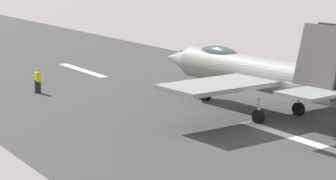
{
  "coord_description": "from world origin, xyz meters",
  "views": [
    {
      "loc": [
        -25.2,
        22.76,
        8.78
      ],
      "look_at": [
        3.71,
        4.63,
        2.2
      ],
      "focal_mm": 71.57,
      "sensor_mm": 36.0,
      "label": 1
    }
  ],
  "objects_px": {
    "fighter_jet": "(257,72)",
    "crew_person": "(37,81)",
    "marker_cone_mid": "(309,78)",
    "marker_cone_far": "(181,51)"
  },
  "relations": [
    {
      "from": "marker_cone_mid",
      "to": "marker_cone_far",
      "type": "relative_size",
      "value": 1.0
    },
    {
      "from": "fighter_jet",
      "to": "marker_cone_mid",
      "type": "distance_m",
      "value": 12.09
    },
    {
      "from": "fighter_jet",
      "to": "crew_person",
      "type": "height_order",
      "value": "fighter_jet"
    },
    {
      "from": "fighter_jet",
      "to": "marker_cone_mid",
      "type": "height_order",
      "value": "fighter_jet"
    },
    {
      "from": "marker_cone_far",
      "to": "fighter_jet",
      "type": "bearing_deg",
      "value": 156.71
    },
    {
      "from": "crew_person",
      "to": "marker_cone_far",
      "type": "distance_m",
      "value": 21.76
    },
    {
      "from": "marker_cone_mid",
      "to": "marker_cone_far",
      "type": "height_order",
      "value": "same"
    },
    {
      "from": "crew_person",
      "to": "marker_cone_far",
      "type": "xyz_separation_m",
      "value": [
        11.0,
        -18.76,
        -0.58
      ]
    },
    {
      "from": "fighter_jet",
      "to": "crew_person",
      "type": "distance_m",
      "value": 15.34
    },
    {
      "from": "marker_cone_mid",
      "to": "marker_cone_far",
      "type": "distance_m",
      "value": 17.42
    }
  ]
}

